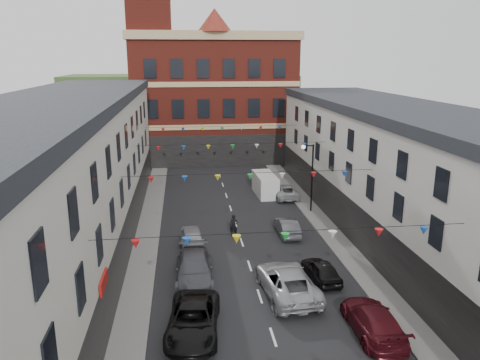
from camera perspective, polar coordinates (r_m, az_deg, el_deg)
name	(u,v)px	position (r m, az deg, el deg)	size (l,w,h in m)	color
ground	(260,296)	(27.21, 2.41, -13.99)	(160.00, 160.00, 0.00)	black
pavement_left	(138,286)	(28.78, -12.29, -12.47)	(1.80, 64.00, 0.15)	#605E5B
pavement_right	(364,273)	(30.65, 14.85, -10.87)	(1.80, 64.00, 0.15)	#605E5B
terrace_left	(37,209)	(26.85, -23.54, -3.24)	(8.40, 56.00, 10.70)	beige
terrace_right	(455,201)	(30.30, 24.76, -2.39)	(8.40, 56.00, 9.70)	silver
civic_building	(213,96)	(61.79, -3.33, 10.16)	(20.60, 13.30, 18.50)	maroon
clock_tower	(150,41)	(58.64, -10.88, 16.33)	(5.60, 5.60, 30.00)	maroon
distant_hill	(182,103)	(85.89, -7.08, 9.26)	(40.00, 14.00, 10.00)	#345126
street_lamp	(310,169)	(40.04, 8.47, 1.36)	(1.10, 0.36, 6.00)	black
car_left_c	(193,320)	(23.78, -5.72, -16.58)	(2.44, 5.29, 1.47)	black
car_left_d	(194,269)	(28.63, -5.61, -10.72)	(2.22, 5.46, 1.58)	#44464C
car_left_e	(192,240)	(33.04, -5.84, -7.30)	(1.68, 4.18, 1.42)	#909498
car_right_c	(373,320)	(24.50, 15.93, -16.13)	(2.04, 5.03, 1.46)	#4C0F17
car_right_d	(321,270)	(29.10, 9.86, -10.78)	(1.52, 3.77, 1.28)	black
car_right_e	(287,227)	(35.75, 5.76, -5.68)	(1.36, 3.89, 1.28)	#48494F
car_right_f	(285,191)	(44.97, 5.47, -1.36)	(2.13, 4.62, 1.28)	#989A9C
moving_car	(287,281)	(27.14, 5.77, -12.18)	(2.70, 5.86, 1.63)	#A1A2A7
white_van	(265,185)	(45.69, 3.08, -0.56)	(1.78, 4.62, 2.05)	silver
pedestrian	(234,226)	(35.18, -0.77, -5.58)	(0.62, 0.41, 1.70)	black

